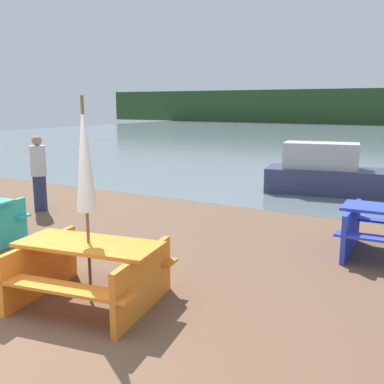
# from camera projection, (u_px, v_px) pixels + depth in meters

# --- Properties ---
(picnic_table_orange) EXTENTS (1.89, 1.64, 0.74)m
(picnic_table_orange) POSITION_uv_depth(u_px,v_px,m) (90.00, 267.00, 5.25)
(picnic_table_orange) COLOR orange
(picnic_table_orange) RESTS_ON ground_plane
(umbrella_white) EXTENTS (0.23, 0.23, 2.41)m
(umbrella_white) POSITION_uv_depth(u_px,v_px,m) (85.00, 157.00, 5.00)
(umbrella_white) COLOR brown
(umbrella_white) RESTS_ON ground_plane
(boat) EXTENTS (4.43, 2.00, 1.32)m
(boat) POSITION_uv_depth(u_px,v_px,m) (343.00, 176.00, 11.65)
(boat) COLOR #333856
(boat) RESTS_ON water
(person) EXTENTS (0.33, 0.33, 1.64)m
(person) POSITION_uv_depth(u_px,v_px,m) (39.00, 173.00, 9.78)
(person) COLOR #283351
(person) RESTS_ON ground_plane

